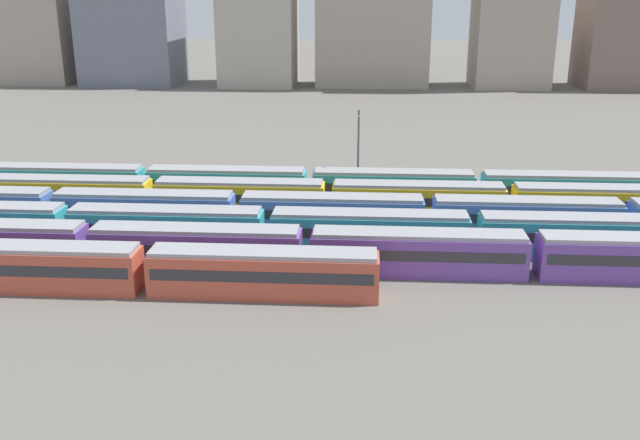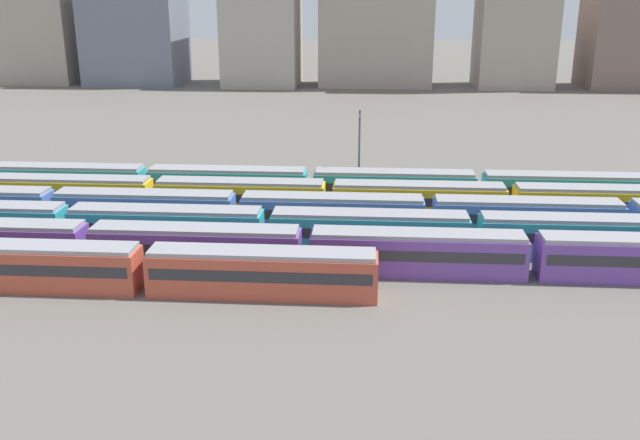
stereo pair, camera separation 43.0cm
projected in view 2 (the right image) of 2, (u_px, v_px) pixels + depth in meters
name	position (u px, v px, depth m)	size (l,w,h in m)	color
ground_plane	(22.00, 233.00, 69.15)	(600.00, 600.00, 0.00)	#666059
train_track_0	(28.00, 266.00, 55.74)	(55.80, 3.06, 3.75)	#BC4C38
train_track_1	(417.00, 253.00, 58.54)	(93.60, 3.06, 3.75)	#6B429E
train_track_2	(369.00, 231.00, 63.74)	(93.60, 3.06, 3.75)	teal
train_track_3	(332.00, 213.00, 68.93)	(93.60, 3.06, 3.75)	#4C70BC
train_track_4	(329.00, 198.00, 73.90)	(74.70, 3.06, 3.75)	yellow
train_track_5	(394.00, 187.00, 78.35)	(93.60, 3.06, 3.75)	teal
catenary_pole_1	(359.00, 148.00, 80.62)	(0.24, 3.20, 9.95)	#4C4C51
distant_building_0	(39.00, 13.00, 178.59)	(17.96, 14.90, 35.05)	#A89989
distant_building_1	(135.00, 27.00, 177.92)	(23.49, 19.44, 28.44)	slate
distant_building_2	(262.00, 28.00, 175.69)	(18.36, 20.38, 28.43)	#B2A899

